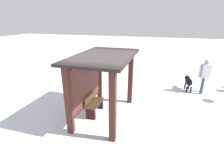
{
  "coord_description": "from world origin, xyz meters",
  "views": [
    {
      "loc": [
        -5.42,
        -1.91,
        3.47
      ],
      "look_at": [
        -0.25,
        -0.36,
        1.4
      ],
      "focal_mm": 27.49,
      "sensor_mm": 36.0,
      "label": 1
    }
  ],
  "objects_px": {
    "bus_shelter": "(99,72)",
    "dog": "(188,81)",
    "person_walking": "(205,74)",
    "bench_left_inside": "(94,105)"
  },
  "relations": [
    {
      "from": "person_walking",
      "to": "dog",
      "type": "xyz_separation_m",
      "value": [
        0.17,
        0.63,
        -0.51
      ]
    },
    {
      "from": "bus_shelter",
      "to": "person_walking",
      "type": "bearing_deg",
      "value": -50.7
    },
    {
      "from": "bus_shelter",
      "to": "person_walking",
      "type": "relative_size",
      "value": 1.89
    },
    {
      "from": "bench_left_inside",
      "to": "dog",
      "type": "distance_m",
      "value": 5.13
    },
    {
      "from": "bus_shelter",
      "to": "bench_left_inside",
      "type": "relative_size",
      "value": 3.06
    },
    {
      "from": "dog",
      "to": "bench_left_inside",
      "type": "bearing_deg",
      "value": 133.57
    },
    {
      "from": "person_walking",
      "to": "bus_shelter",
      "type": "bearing_deg",
      "value": 129.3
    },
    {
      "from": "bus_shelter",
      "to": "dog",
      "type": "bearing_deg",
      "value": -44.6
    },
    {
      "from": "bus_shelter",
      "to": "bench_left_inside",
      "type": "height_order",
      "value": "bus_shelter"
    },
    {
      "from": "bus_shelter",
      "to": "person_walking",
      "type": "xyz_separation_m",
      "value": [
        3.37,
        -4.12,
        -0.7
      ]
    }
  ]
}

